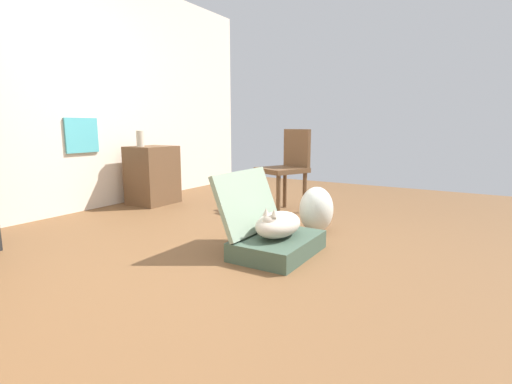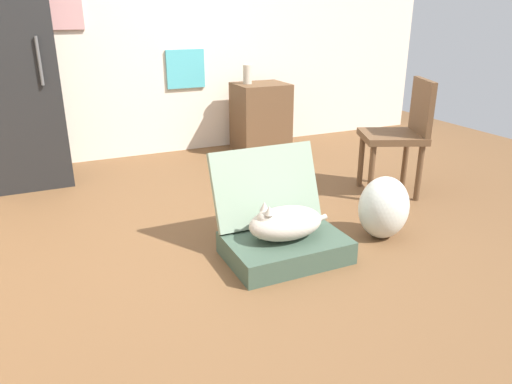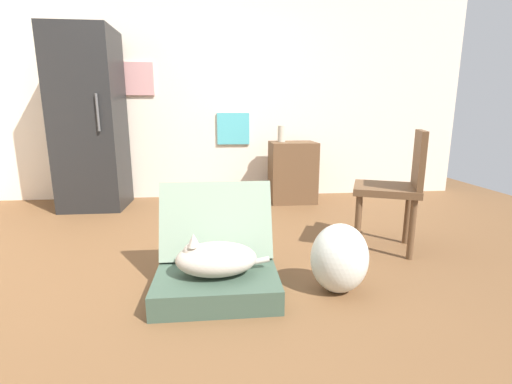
{
  "view_description": "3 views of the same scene",
  "coord_description": "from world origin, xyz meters",
  "px_view_note": "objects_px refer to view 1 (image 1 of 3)",
  "views": [
    {
      "loc": [
        -2.1,
        -1.51,
        0.91
      ],
      "look_at": [
        0.35,
        -0.03,
        0.42
      ],
      "focal_mm": 26.68,
      "sensor_mm": 36.0,
      "label": 1
    },
    {
      "loc": [
        -0.96,
        -2.46,
        1.34
      ],
      "look_at": [
        0.22,
        0.1,
        0.28
      ],
      "focal_mm": 33.64,
      "sensor_mm": 36.0,
      "label": 2
    },
    {
      "loc": [
        0.27,
        -2.1,
        0.99
      ],
      "look_at": [
        0.47,
        -0.1,
        0.55
      ],
      "focal_mm": 24.98,
      "sensor_mm": 36.0,
      "label": 3
    }
  ],
  "objects_px": {
    "cat": "(278,224)",
    "side_table": "(153,175)",
    "vase_tall": "(140,139)",
    "chair": "(287,167)",
    "suitcase_base": "(278,245)",
    "plastic_bag_white": "(316,210)"
  },
  "relations": [
    {
      "from": "suitcase_base",
      "to": "plastic_bag_white",
      "type": "distance_m",
      "value": 0.7
    },
    {
      "from": "cat",
      "to": "chair",
      "type": "bearing_deg",
      "value": 24.22
    },
    {
      "from": "cat",
      "to": "side_table",
      "type": "bearing_deg",
      "value": 68.18
    },
    {
      "from": "suitcase_base",
      "to": "chair",
      "type": "xyz_separation_m",
      "value": [
        1.29,
        0.59,
        0.42
      ]
    },
    {
      "from": "suitcase_base",
      "to": "plastic_bag_white",
      "type": "relative_size",
      "value": 1.69
    },
    {
      "from": "side_table",
      "to": "suitcase_base",
      "type": "bearing_deg",
      "value": -111.65
    },
    {
      "from": "vase_tall",
      "to": "side_table",
      "type": "bearing_deg",
      "value": -16.68
    },
    {
      "from": "suitcase_base",
      "to": "chair",
      "type": "distance_m",
      "value": 1.48
    },
    {
      "from": "suitcase_base",
      "to": "side_table",
      "type": "height_order",
      "value": "side_table"
    },
    {
      "from": "suitcase_base",
      "to": "side_table",
      "type": "bearing_deg",
      "value": 68.35
    },
    {
      "from": "side_table",
      "to": "vase_tall",
      "type": "distance_m",
      "value": 0.45
    },
    {
      "from": "cat",
      "to": "side_table",
      "type": "relative_size",
      "value": 0.76
    },
    {
      "from": "suitcase_base",
      "to": "side_table",
      "type": "relative_size",
      "value": 0.99
    },
    {
      "from": "suitcase_base",
      "to": "cat",
      "type": "height_order",
      "value": "cat"
    },
    {
      "from": "cat",
      "to": "chair",
      "type": "distance_m",
      "value": 1.45
    },
    {
      "from": "side_table",
      "to": "vase_tall",
      "type": "relative_size",
      "value": 3.77
    },
    {
      "from": "side_table",
      "to": "vase_tall",
      "type": "xyz_separation_m",
      "value": [
        -0.13,
        0.04,
        0.43
      ]
    },
    {
      "from": "cat",
      "to": "chair",
      "type": "relative_size",
      "value": 0.59
    },
    {
      "from": "chair",
      "to": "vase_tall",
      "type": "bearing_deg",
      "value": -137.02
    },
    {
      "from": "chair",
      "to": "cat",
      "type": "bearing_deg",
      "value": -42.63
    },
    {
      "from": "cat",
      "to": "chair",
      "type": "height_order",
      "value": "chair"
    },
    {
      "from": "plastic_bag_white",
      "to": "side_table",
      "type": "xyz_separation_m",
      "value": [
        0.16,
        2.14,
        0.14
      ]
    }
  ]
}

